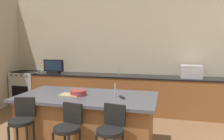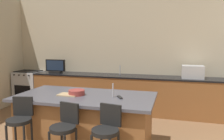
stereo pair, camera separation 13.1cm
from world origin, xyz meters
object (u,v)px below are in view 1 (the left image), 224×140
(tv_monitor, at_px, (54,67))
(tv_remote, at_px, (122,97))
(bar_stool_right, at_px, (111,137))
(cutting_board, at_px, (70,95))
(bar_stool_center, at_px, (68,134))
(fruit_bowl, at_px, (78,93))
(kitchen_island, at_px, (87,122))
(microwave, at_px, (191,72))
(bar_stool_left, at_px, (22,127))
(range_oven, at_px, (27,88))

(tv_monitor, distance_m, tv_remote, 3.09)
(bar_stool_right, height_order, cutting_board, bar_stool_right)
(tv_monitor, bearing_deg, tv_remote, -42.28)
(bar_stool_center, distance_m, cutting_board, 0.81)
(tv_monitor, relative_size, fruit_bowl, 2.14)
(kitchen_island, relative_size, bar_stool_right, 2.27)
(kitchen_island, bearing_deg, microwave, 49.82)
(microwave, xyz_separation_m, bar_stool_right, (-1.20, -2.86, -0.49))
(microwave, xyz_separation_m, cutting_board, (-2.05, -2.18, -0.16))
(tv_remote, bearing_deg, bar_stool_right, -119.99)
(microwave, height_order, tv_remote, microwave)
(bar_stool_left, bearing_deg, cutting_board, 43.10)
(bar_stool_center, height_order, fruit_bowl, fruit_bowl)
(bar_stool_right, xyz_separation_m, tv_remote, (-0.01, 0.73, 0.33))
(kitchen_island, bearing_deg, bar_stool_center, -89.52)
(bar_stool_center, bearing_deg, cutting_board, 122.30)
(fruit_bowl, xyz_separation_m, tv_remote, (0.72, 0.00, -0.03))
(bar_stool_left, height_order, tv_remote, bar_stool_left)
(fruit_bowl, bearing_deg, microwave, 47.86)
(range_oven, height_order, microwave, microwave)
(tv_monitor, height_order, bar_stool_left, tv_monitor)
(cutting_board, bearing_deg, range_oven, 136.91)
(bar_stool_left, distance_m, cutting_board, 0.84)
(range_oven, relative_size, tv_remote, 5.58)
(microwave, xyz_separation_m, fruit_bowl, (-1.93, -2.13, -0.13))
(bar_stool_left, relative_size, bar_stool_right, 1.00)
(bar_stool_right, relative_size, tv_remote, 5.75)
(range_oven, bearing_deg, fruit_bowl, -41.01)
(bar_stool_left, relative_size, tv_remote, 5.73)
(bar_stool_center, distance_m, fruit_bowl, 0.83)
(cutting_board, bearing_deg, bar_stool_right, -38.79)
(tv_monitor, distance_m, bar_stool_right, 3.66)
(tv_monitor, bearing_deg, kitchen_island, -50.39)
(tv_monitor, xyz_separation_m, bar_stool_left, (1.00, -2.77, -0.51))
(microwave, distance_m, cutting_board, 2.99)
(range_oven, distance_m, cutting_board, 3.22)
(bar_stool_right, height_order, tv_remote, bar_stool_right)
(kitchen_island, xyz_separation_m, bar_stool_center, (0.01, -0.74, 0.11))
(bar_stool_left, xyz_separation_m, bar_stool_center, (0.71, -0.04, -0.02))
(kitchen_island, height_order, bar_stool_left, bar_stool_left)
(range_oven, distance_m, bar_stool_left, 3.39)
(range_oven, distance_m, tv_remote, 3.84)
(bar_stool_right, bearing_deg, bar_stool_center, -170.00)
(tv_monitor, relative_size, bar_stool_right, 0.57)
(tv_monitor, height_order, fruit_bowl, tv_monitor)
(fruit_bowl, relative_size, tv_remote, 1.54)
(range_oven, xyz_separation_m, bar_stool_left, (1.89, -2.82, 0.11))
(microwave, relative_size, bar_stool_center, 0.50)
(tv_remote, bearing_deg, kitchen_island, 147.82)
(bar_stool_center, distance_m, bar_stool_right, 0.58)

